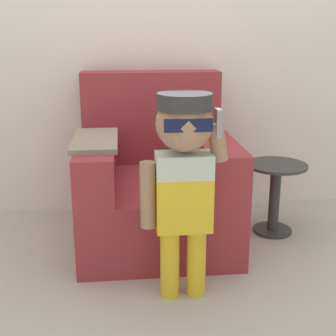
% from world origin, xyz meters
% --- Properties ---
extents(ground_plane, '(10.00, 10.00, 0.00)m').
position_xyz_m(ground_plane, '(0.00, 0.00, 0.00)').
color(ground_plane, '#ADA89E').
extents(wall_back, '(10.00, 0.05, 2.60)m').
position_xyz_m(wall_back, '(0.00, 0.87, 1.30)').
color(wall_back, silver).
rests_on(wall_back, ground_plane).
extents(armchair, '(0.94, 1.02, 1.01)m').
position_xyz_m(armchair, '(-0.08, 0.34, 0.35)').
color(armchair, maroon).
rests_on(armchair, ground_plane).
extents(person_child, '(0.41, 0.31, 1.01)m').
position_xyz_m(person_child, '(0.00, -0.39, 0.67)').
color(person_child, gold).
rests_on(person_child, ground_plane).
extents(side_table, '(0.38, 0.38, 0.46)m').
position_xyz_m(side_table, '(0.69, 0.29, 0.28)').
color(side_table, '#333333').
rests_on(side_table, ground_plane).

